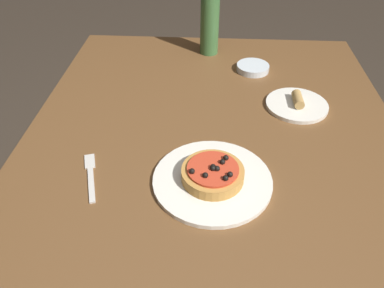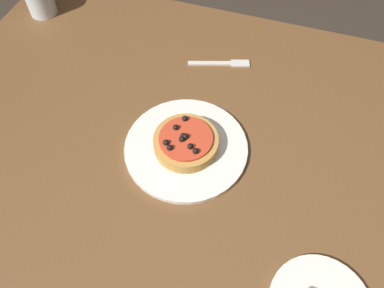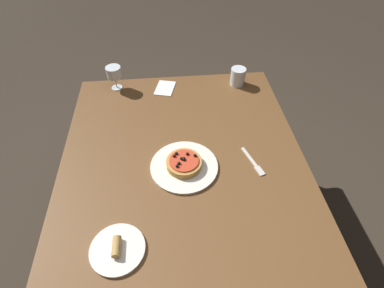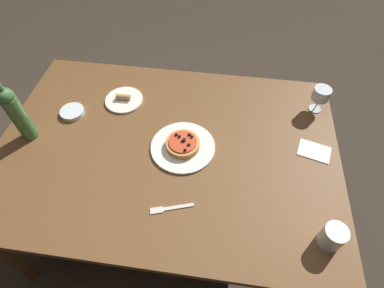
{
  "view_description": "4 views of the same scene",
  "coord_description": "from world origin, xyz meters",
  "views": [
    {
      "loc": [
        0.74,
        -0.01,
        1.38
      ],
      "look_at": [
        0.05,
        -0.05,
        0.81
      ],
      "focal_mm": 35.0,
      "sensor_mm": 36.0,
      "label": 1
    },
    {
      "loc": [
        -0.09,
        0.47,
        1.47
      ],
      "look_at": [
        0.05,
        0.03,
        0.79
      ],
      "focal_mm": 35.0,
      "sensor_mm": 36.0,
      "label": 2
    },
    {
      "loc": [
        -0.76,
        0.05,
        1.73
      ],
      "look_at": [
        0.13,
        -0.04,
        0.8
      ],
      "focal_mm": 28.0,
      "sensor_mm": 36.0,
      "label": 3
    },
    {
      "loc": [
        0.23,
        -0.82,
        1.82
      ],
      "look_at": [
        0.12,
        -0.03,
        0.8
      ],
      "focal_mm": 28.0,
      "sensor_mm": 36.0,
      "label": 4
    }
  ],
  "objects": [
    {
      "name": "water_cup",
      "position": [
        0.68,
        -0.36,
        0.77
      ],
      "size": [
        0.08,
        0.08,
        0.1
      ],
      "color": "silver",
      "rests_on": "dining_table"
    },
    {
      "name": "fork",
      "position": [
        0.07,
        -0.31,
        0.72
      ],
      "size": [
        0.17,
        0.07,
        0.0
      ],
      "rotation": [
        0.0,
        0.0,
        -2.83
      ],
      "color": "beige",
      "rests_on": "dining_table"
    },
    {
      "name": "dining_table",
      "position": [
        0.0,
        0.0,
        0.65
      ],
      "size": [
        1.57,
        1.09,
        0.72
      ],
      "color": "brown",
      "rests_on": "ground_plane"
    },
    {
      "name": "ground_plane",
      "position": [
        0.0,
        0.0,
        0.0
      ],
      "size": [
        14.0,
        14.0,
        0.0
      ],
      "primitive_type": "plane",
      "color": "#382D23"
    },
    {
      "name": "dinner_plate",
      "position": [
        0.08,
        -0.0,
        0.72
      ],
      "size": [
        0.3,
        0.3,
        0.01
      ],
      "color": "white",
      "rests_on": "dining_table"
    },
    {
      "name": "paper_napkin",
      "position": [
        0.67,
        0.06,
        0.72
      ],
      "size": [
        0.16,
        0.13,
        0.0
      ],
      "color": "white",
      "rests_on": "dining_table"
    },
    {
      "name": "pizza",
      "position": [
        0.08,
        -0.0,
        0.74
      ],
      "size": [
        0.15,
        0.15,
        0.05
      ],
      "color": "#BC843D",
      "rests_on": "dinner_plate"
    },
    {
      "name": "side_plate",
      "position": [
        -0.28,
        0.26,
        0.72
      ],
      "size": [
        0.2,
        0.2,
        0.04
      ],
      "color": "white",
      "rests_on": "dining_table"
    },
    {
      "name": "wine_glass",
      "position": [
        0.7,
        0.34,
        0.82
      ],
      "size": [
        0.08,
        0.08,
        0.14
      ],
      "color": "silver",
      "rests_on": "dining_table"
    }
  ]
}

